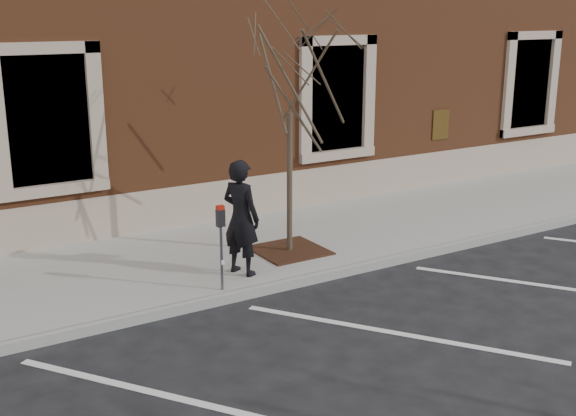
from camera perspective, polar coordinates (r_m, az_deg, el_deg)
ground at (r=11.58m, az=1.56°, el=-5.93°), size 120.00×120.00×0.00m
sidewalk_near at (r=12.96m, az=-2.67°, el=-3.22°), size 40.00×3.50×0.15m
curb_near at (r=11.51m, az=1.70°, el=-5.66°), size 40.00×0.12×0.15m
parking_stripes at (r=9.96m, az=8.60°, el=-9.77°), size 28.00×4.40×0.01m
building_civic at (r=17.77m, az=-12.55°, el=14.35°), size 40.00×8.62×8.00m
man at (r=11.30m, az=-3.73°, el=-0.75°), size 0.67×0.79×1.85m
parking_meter at (r=10.65m, az=-5.33°, el=-1.89°), size 0.12×0.09×1.31m
tree_grate at (r=12.58m, az=0.12°, el=-3.36°), size 1.16×1.16×0.03m
sapling at (r=11.96m, az=0.13°, el=10.66°), size 2.64×2.64×4.39m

